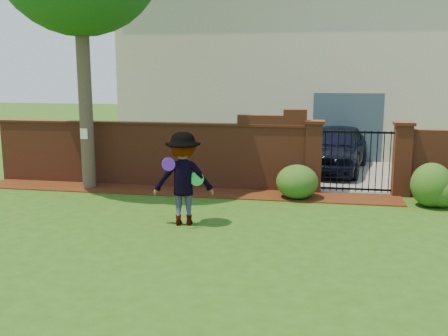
% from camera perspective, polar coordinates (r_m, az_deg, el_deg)
% --- Properties ---
extents(ground, '(80.00, 80.00, 0.01)m').
position_cam_1_polar(ground, '(10.08, -4.34, -7.25)').
color(ground, '#254C13').
rests_on(ground, ground).
extents(mulch_bed, '(11.10, 1.08, 0.03)m').
position_cam_1_polar(mulch_bed, '(13.42, -4.63, -2.65)').
color(mulch_bed, '#39190A').
rests_on(mulch_bed, ground).
extents(brick_wall, '(8.70, 0.31, 2.16)m').
position_cam_1_polar(brick_wall, '(14.17, -8.13, 1.74)').
color(brick_wall, brown).
rests_on(brick_wall, ground).
extents(pillar_left, '(0.50, 0.50, 1.88)m').
position_cam_1_polar(pillar_left, '(13.44, 10.01, 1.33)').
color(pillar_left, brown).
rests_on(pillar_left, ground).
extents(pillar_right, '(0.50, 0.50, 1.88)m').
position_cam_1_polar(pillar_right, '(13.60, 19.31, 1.01)').
color(pillar_right, brown).
rests_on(pillar_right, ground).
extents(iron_gate, '(1.78, 0.03, 1.60)m').
position_cam_1_polar(iron_gate, '(13.49, 14.67, 0.74)').
color(iron_gate, black).
rests_on(iron_gate, ground).
extents(driveway, '(3.20, 8.00, 0.01)m').
position_cam_1_polar(driveway, '(17.57, 13.65, 0.20)').
color(driveway, slate).
rests_on(driveway, ground).
extents(house, '(12.40, 6.40, 6.30)m').
position_cam_1_polar(house, '(21.32, 6.64, 10.73)').
color(house, beige).
rests_on(house, ground).
extents(car, '(2.44, 4.57, 1.48)m').
position_cam_1_polar(car, '(16.33, 12.26, 2.10)').
color(car, black).
rests_on(car, ground).
extents(paper_notice, '(0.20, 0.01, 0.28)m').
position_cam_1_polar(paper_notice, '(13.97, -15.43, 3.72)').
color(paper_notice, white).
rests_on(paper_notice, tree).
extents(shrub_left, '(1.04, 1.04, 0.85)m').
position_cam_1_polar(shrub_left, '(12.73, 8.19, -1.55)').
color(shrub_left, '#1C4D17').
rests_on(shrub_left, ground).
extents(shrub_middle, '(0.94, 0.94, 1.04)m').
position_cam_1_polar(shrub_middle, '(12.78, 22.22, -1.77)').
color(shrub_middle, '#1C4D17').
rests_on(shrub_middle, ground).
extents(shrub_right, '(0.91, 0.91, 0.80)m').
position_cam_1_polar(shrub_right, '(12.85, 23.16, -2.30)').
color(shrub_right, '#1C4D17').
rests_on(shrub_right, ground).
extents(man, '(1.36, 0.96, 1.91)m').
position_cam_1_polar(man, '(10.38, -4.61, -1.25)').
color(man, gray).
rests_on(man, ground).
extents(frisbee_purple, '(0.26, 0.24, 0.27)m').
position_cam_1_polar(frisbee_purple, '(10.02, -6.23, 0.42)').
color(frisbee_purple, '#5D1DB8').
rests_on(frisbee_purple, man).
extents(frisbee_green, '(0.30, 0.12, 0.29)m').
position_cam_1_polar(frisbee_green, '(10.27, -3.07, -1.21)').
color(frisbee_green, green).
rests_on(frisbee_green, man).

